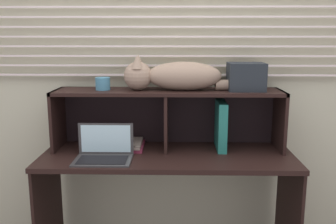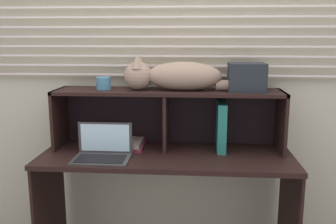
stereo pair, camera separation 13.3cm
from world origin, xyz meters
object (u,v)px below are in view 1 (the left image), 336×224
object	(u,v)px
laptop	(104,152)
storage_box	(246,77)
small_basket	(103,84)
binder_upright	(221,125)
book_stack	(130,145)
cat	(174,76)

from	to	relation	value
laptop	storage_box	size ratio (longest dim) A/B	1.49
laptop	small_basket	distance (m)	0.46
storage_box	binder_upright	bearing A→B (deg)	180.00
laptop	small_basket	xyz separation A→B (m)	(-0.04, 0.24, 0.39)
storage_box	book_stack	bearing A→B (deg)	-179.88
cat	laptop	distance (m)	0.65
small_basket	binder_upright	bearing A→B (deg)	0.00
laptop	book_stack	xyz separation A→B (m)	(0.13, 0.23, -0.02)
cat	binder_upright	bearing A→B (deg)	-0.00
laptop	storage_box	distance (m)	1.01
binder_upright	storage_box	size ratio (longest dim) A/B	1.38
book_stack	small_basket	size ratio (longest dim) A/B	2.72
cat	small_basket	size ratio (longest dim) A/B	8.95
laptop	small_basket	bearing A→B (deg)	99.40
cat	binder_upright	xyz separation A→B (m)	(0.31, -0.00, -0.32)
binder_upright	laptop	bearing A→B (deg)	-161.98
small_basket	laptop	bearing A→B (deg)	-80.60
cat	storage_box	bearing A→B (deg)	-0.00
book_stack	laptop	bearing A→B (deg)	-118.81
book_stack	cat	bearing A→B (deg)	0.33
binder_upright	storage_box	bearing A→B (deg)	0.00
laptop	storage_box	bearing A→B (deg)	15.08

